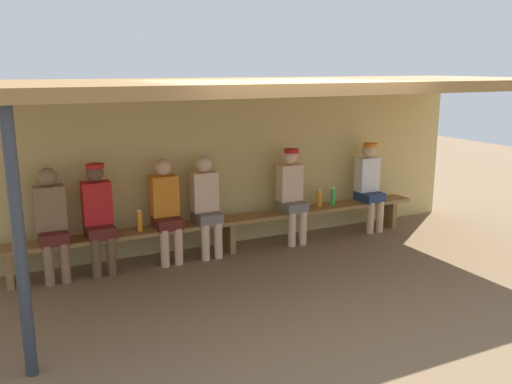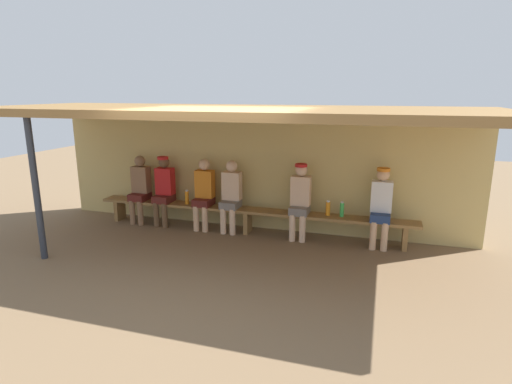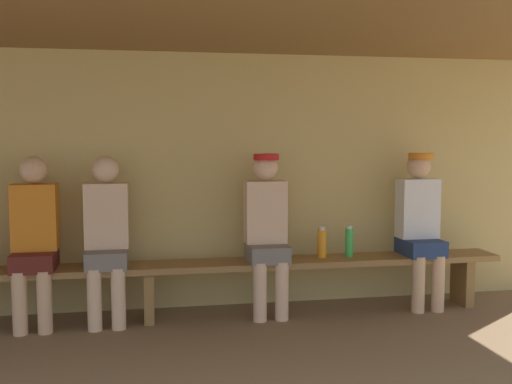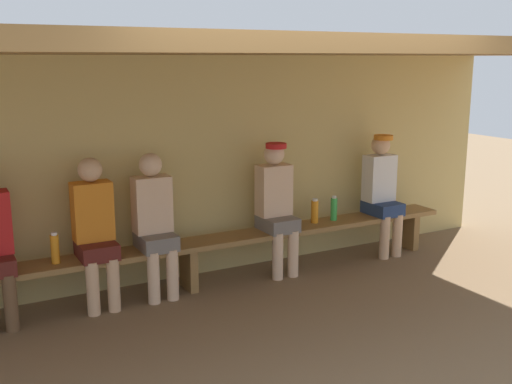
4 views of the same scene
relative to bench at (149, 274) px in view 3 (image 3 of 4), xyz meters
name	(u,v)px [view 3 (image 3 of 4)]	position (x,y,z in m)	size (l,w,h in m)	color
back_wall	(147,181)	(0.00, 0.45, 0.71)	(8.00, 0.20, 2.20)	tan
dugout_roof	(145,16)	(0.00, -0.85, 1.87)	(8.00, 2.80, 0.12)	olive
bench	(149,274)	(0.00, 0.00, 0.00)	(6.00, 0.36, 0.46)	olive
player_leftmost	(106,233)	(-0.32, 0.00, 0.34)	(0.34, 0.42, 1.34)	slate
player_with_sunglasses	(34,235)	(-0.87, 0.00, 0.34)	(0.34, 0.42, 1.34)	#591E19
player_in_red	(420,222)	(2.34, 0.00, 0.36)	(0.34, 0.42, 1.34)	navy
player_in_blue	(267,226)	(0.97, 0.00, 0.36)	(0.34, 0.42, 1.34)	slate
water_bottle_orange	(349,242)	(1.70, 0.03, 0.20)	(0.07, 0.07, 0.27)	green
water_bottle_green	(322,243)	(1.46, 0.04, 0.20)	(0.08, 0.08, 0.26)	orange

